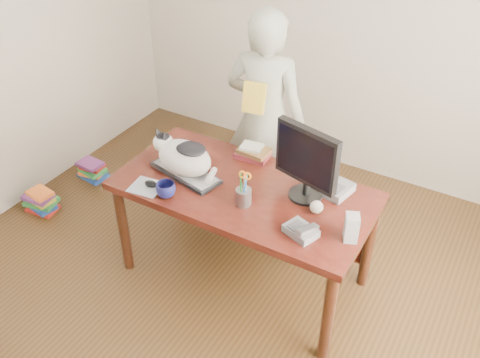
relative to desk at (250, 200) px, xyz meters
name	(u,v)px	position (x,y,z in m)	size (l,w,h in m)	color
room	(181,152)	(0.00, -0.68, 0.75)	(4.50, 4.50, 4.50)	black
desk	(250,200)	(0.00, 0.00, 0.00)	(1.60, 0.80, 0.75)	black
keyboard	(186,172)	(-0.40, -0.14, 0.16)	(0.51, 0.29, 0.03)	black
cat	(183,156)	(-0.41, -0.14, 0.29)	(0.48, 0.30, 0.27)	white
monitor	(307,160)	(0.36, 0.02, 0.42)	(0.42, 0.25, 0.48)	black
pen_cup	(244,195)	(0.08, -0.22, 0.21)	(0.10, 0.10, 0.24)	gray
mousepad	(147,187)	(-0.53, -0.38, 0.15)	(0.21, 0.20, 0.00)	#A5ABB1
mouse	(151,184)	(-0.51, -0.36, 0.17)	(0.09, 0.07, 0.04)	black
coffee_mug	(166,190)	(-0.37, -0.38, 0.19)	(0.12, 0.12, 0.09)	#0E0F38
phone	(301,231)	(0.49, -0.29, 0.17)	(0.21, 0.18, 0.08)	#5D5C61
speaker	(351,228)	(0.73, -0.19, 0.23)	(0.10, 0.11, 0.16)	#949497
baseball	(317,207)	(0.48, -0.07, 0.19)	(0.08, 0.08, 0.08)	beige
book_stack	(253,152)	(-0.12, 0.26, 0.18)	(0.23, 0.18, 0.08)	#50151B
calculator	(337,189)	(0.51, 0.16, 0.18)	(0.18, 0.22, 0.06)	#5D5C61
person	(265,118)	(-0.25, 0.66, 0.21)	(0.59, 0.39, 1.63)	silver
held_book	(254,98)	(-0.25, 0.49, 0.45)	(0.17, 0.11, 0.21)	yellow
book_pile_a	(41,201)	(-1.75, -0.28, -0.51)	(0.27, 0.22, 0.18)	red
book_pile_b	(92,170)	(-1.72, 0.27, -0.53)	(0.26, 0.20, 0.15)	#19419A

